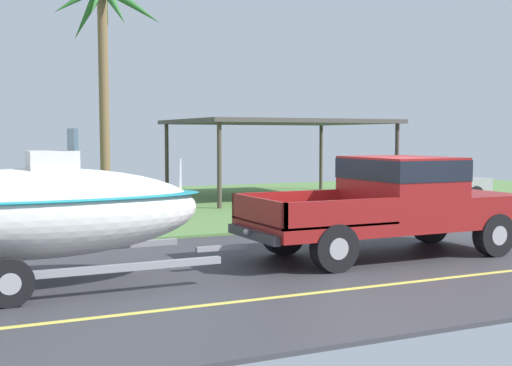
# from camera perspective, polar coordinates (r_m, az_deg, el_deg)

# --- Properties ---
(ground) EXTENTS (36.00, 22.00, 0.11)m
(ground) POSITION_cam_1_polar(r_m,az_deg,el_deg) (20.14, -3.76, -2.50)
(ground) COLOR #38383D
(pickup_truck_towing) EXTENTS (5.52, 2.10, 1.84)m
(pickup_truck_towing) POSITION_cam_1_polar(r_m,az_deg,el_deg) (13.26, 11.71, -1.40)
(pickup_truck_towing) COLOR maroon
(pickup_truck_towing) RESTS_ON ground
(boat_on_trailer) EXTENTS (6.19, 2.34, 2.35)m
(boat_on_trailer) POSITION_cam_1_polar(r_m,az_deg,el_deg) (10.66, -17.78, -2.33)
(boat_on_trailer) COLOR gray
(boat_on_trailer) RESTS_ON ground
(parked_sedan_near) EXTENTS (4.34, 1.94, 1.38)m
(parked_sedan_near) POSITION_cam_1_polar(r_m,az_deg,el_deg) (22.46, 13.19, -0.18)
(parked_sedan_near) COLOR #99999E
(parked_sedan_near) RESTS_ON ground
(carport_awning) EXTENTS (7.04, 5.52, 2.79)m
(carport_awning) POSITION_cam_1_polar(r_m,az_deg,el_deg) (24.39, 1.82, 4.93)
(carport_awning) COLOR #4C4238
(carport_awning) RESTS_ON ground
(palm_tree_near_right) EXTENTS (3.55, 3.07, 7.16)m
(palm_tree_near_right) POSITION_cam_1_polar(r_m,az_deg,el_deg) (22.57, -12.35, 12.26)
(palm_tree_near_right) COLOR brown
(palm_tree_near_right) RESTS_ON ground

